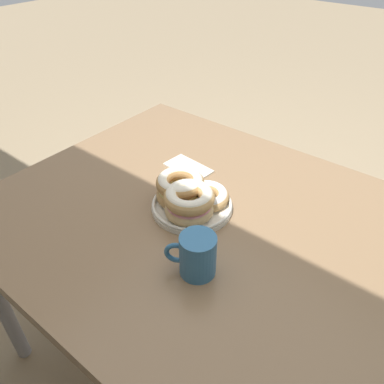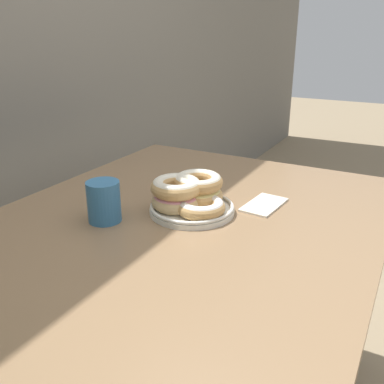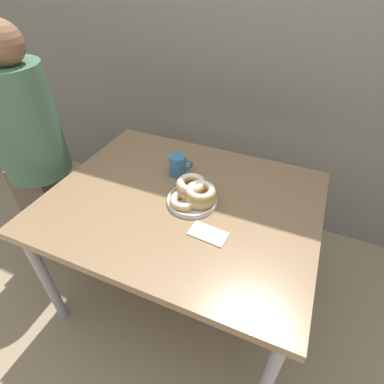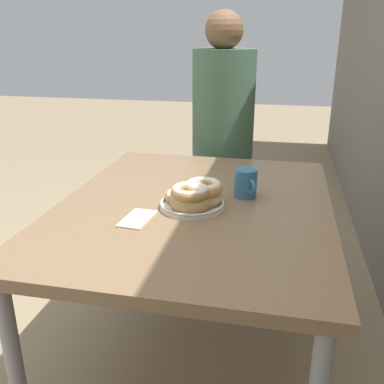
% 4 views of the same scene
% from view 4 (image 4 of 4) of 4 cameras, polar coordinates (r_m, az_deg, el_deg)
% --- Properties ---
extents(ground_plane, '(14.00, 14.00, 0.00)m').
position_cam_4_polar(ground_plane, '(2.02, -7.06, -20.14)').
color(ground_plane, '#937F60').
extents(dining_table, '(1.24, 0.98, 0.72)m').
position_cam_4_polar(dining_table, '(1.60, 0.42, -3.53)').
color(dining_table, '#846647').
rests_on(dining_table, ground_plane).
extents(donut_plate, '(0.25, 0.26, 0.10)m').
position_cam_4_polar(donut_plate, '(1.51, 0.27, -0.56)').
color(donut_plate, silver).
rests_on(donut_plate, dining_table).
extents(coffee_mug, '(0.11, 0.09, 0.11)m').
position_cam_4_polar(coffee_mug, '(1.63, 7.20, 1.22)').
color(coffee_mug, teal).
rests_on(coffee_mug, dining_table).
extents(person_figure, '(0.35, 0.33, 1.42)m').
position_cam_4_polar(person_figure, '(2.39, 4.14, 7.16)').
color(person_figure, brown).
rests_on(person_figure, ground_plane).
extents(napkin, '(0.16, 0.10, 0.01)m').
position_cam_4_polar(napkin, '(1.45, -7.28, -3.55)').
color(napkin, beige).
rests_on(napkin, dining_table).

